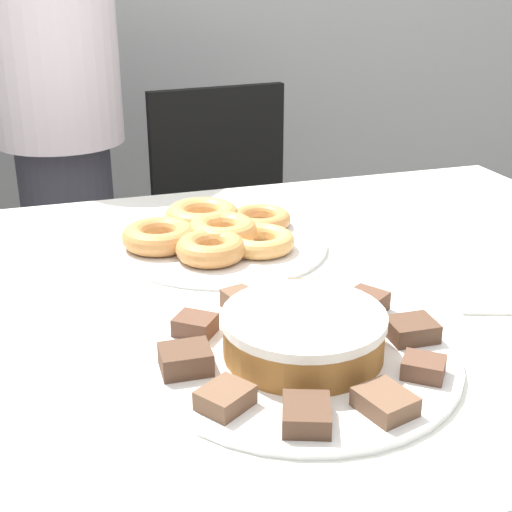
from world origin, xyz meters
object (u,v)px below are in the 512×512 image
office_chair_right (239,264)px  napkin (505,295)px  plate_donuts (223,244)px  frosted_cake (303,333)px  plate_cake (303,357)px  person_standing (59,118)px

office_chair_right → napkin: bearing=-90.1°
plate_donuts → frosted_cake: (-0.01, -0.39, 0.03)m
plate_cake → plate_donuts: (0.01, 0.39, -0.00)m
plate_cake → plate_donuts: same height
office_chair_right → napkin: (0.11, -1.00, 0.34)m
office_chair_right → person_standing: bearing=165.1°
plate_donuts → napkin: (0.34, -0.31, -0.00)m
plate_cake → frosted_cake: frosted_cake is taller
person_standing → napkin: (0.55, -1.06, -0.08)m
plate_cake → frosted_cake: bearing=180.0°
napkin → plate_cake: bearing=-167.1°
frosted_cake → plate_donuts: bearing=89.0°
office_chair_right → napkin: office_chair_right is taller
plate_donuts → napkin: plate_donuts is taller
plate_donuts → frosted_cake: bearing=-91.0°
plate_cake → napkin: size_ratio=2.05×
napkin → frosted_cake: bearing=-167.1°
plate_cake → napkin: 0.35m
plate_donuts → napkin: size_ratio=1.92×
frosted_cake → napkin: bearing=12.9°
office_chair_right → plate_donuts: 0.80m
plate_donuts → napkin: 0.46m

